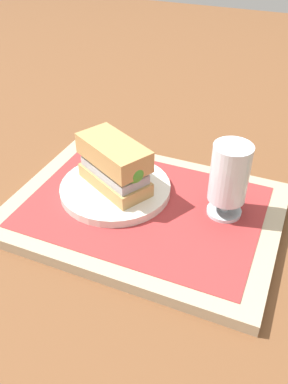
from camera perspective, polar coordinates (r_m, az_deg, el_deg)
ground_plane at (r=0.69m, az=0.00°, el=-3.31°), size 3.00×3.00×0.00m
tray at (r=0.69m, az=0.00°, el=-2.67°), size 0.44×0.32×0.02m
placemat at (r=0.68m, az=0.00°, el=-1.98°), size 0.38×0.27×0.00m
plate at (r=0.71m, az=-4.01°, el=0.50°), size 0.19×0.19×0.01m
sandwich at (r=0.68m, az=-4.02°, el=3.78°), size 0.14×0.12×0.08m
beer_glass at (r=0.64m, az=11.78°, el=1.95°), size 0.06×0.06×0.12m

